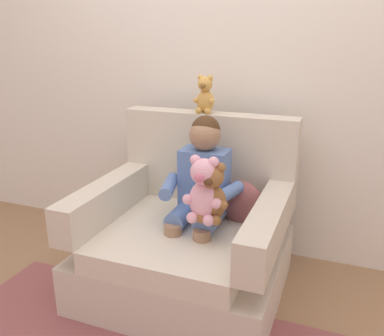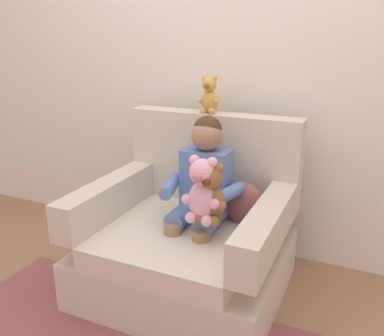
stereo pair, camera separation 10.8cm
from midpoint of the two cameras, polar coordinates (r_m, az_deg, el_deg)
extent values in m
plane|color=#936D4C|center=(2.45, -2.24, -16.56)|extent=(8.00, 8.00, 0.00)
cube|color=silver|center=(2.64, 3.37, 16.11)|extent=(6.00, 0.10, 2.60)
cube|color=beige|center=(2.37, -2.29, -13.71)|extent=(1.05, 0.93, 0.29)
cube|color=beige|center=(2.21, -3.08, -10.13)|extent=(0.77, 0.79, 0.12)
cube|color=beige|center=(2.48, 1.17, 1.48)|extent=(1.05, 0.14, 0.55)
cube|color=beige|center=(2.35, -13.39, -4.47)|extent=(0.14, 0.79, 0.21)
cube|color=beige|center=(2.01, 8.92, -8.18)|extent=(0.14, 0.79, 0.21)
cube|color=#597AB7|center=(2.25, 0.39, -1.60)|extent=(0.26, 0.16, 0.34)
sphere|color=#9E7556|center=(2.18, 0.40, 4.61)|extent=(0.17, 0.17, 0.17)
sphere|color=#472D19|center=(2.18, 0.50, 5.32)|extent=(0.16, 0.16, 0.16)
cylinder|color=#597AB7|center=(2.24, -2.74, -6.50)|extent=(0.11, 0.26, 0.11)
cylinder|color=#9E7556|center=(2.20, -4.07, -11.38)|extent=(0.09, 0.09, 0.30)
cylinder|color=#597AB7|center=(2.18, 1.14, -7.15)|extent=(0.11, 0.26, 0.11)
cylinder|color=#9E7556|center=(2.14, -0.10, -12.17)|extent=(0.09, 0.09, 0.30)
cylinder|color=#597AB7|center=(2.22, -4.59, -2.56)|extent=(0.13, 0.27, 0.07)
cylinder|color=#597AB7|center=(2.11, 3.31, -3.68)|extent=(0.13, 0.27, 0.07)
ellipsoid|color=#EAA8BC|center=(2.01, 0.19, -4.56)|extent=(0.15, 0.13, 0.20)
sphere|color=#EAA8BC|center=(1.95, 0.06, -0.55)|extent=(0.13, 0.13, 0.13)
sphere|color=#CC6684|center=(1.90, -0.58, -1.36)|extent=(0.05, 0.05, 0.05)
sphere|color=#EAA8BC|center=(1.95, -1.12, 1.11)|extent=(0.05, 0.05, 0.05)
sphere|color=#EAA8BC|center=(2.00, -2.17, -4.40)|extent=(0.05, 0.05, 0.05)
sphere|color=#EAA8BC|center=(2.01, -1.55, -6.96)|extent=(0.06, 0.06, 0.06)
sphere|color=#EAA8BC|center=(1.92, 1.40, 0.82)|extent=(0.05, 0.05, 0.05)
sphere|color=#EAA8BC|center=(1.95, 1.80, -5.00)|extent=(0.05, 0.05, 0.05)
sphere|color=#EAA8BC|center=(1.98, 0.73, -7.34)|extent=(0.06, 0.06, 0.06)
ellipsoid|color=brown|center=(2.01, 1.30, -4.81)|extent=(0.14, 0.12, 0.18)
sphere|color=brown|center=(1.95, 1.21, -1.18)|extent=(0.12, 0.12, 0.12)
sphere|color=#4C2D19|center=(1.91, 0.67, -1.93)|extent=(0.05, 0.05, 0.05)
sphere|color=brown|center=(1.96, 0.14, 0.33)|extent=(0.05, 0.05, 0.05)
sphere|color=brown|center=(2.00, -0.84, -4.67)|extent=(0.05, 0.05, 0.05)
sphere|color=brown|center=(2.01, -0.27, -6.99)|extent=(0.05, 0.05, 0.05)
sphere|color=brown|center=(1.93, 2.44, 0.06)|extent=(0.05, 0.05, 0.05)
sphere|color=brown|center=(1.96, 2.79, -5.21)|extent=(0.05, 0.05, 0.05)
sphere|color=brown|center=(1.98, 1.82, -7.33)|extent=(0.05, 0.05, 0.05)
ellipsoid|color=gold|center=(2.42, 0.59, 9.29)|extent=(0.10, 0.09, 0.13)
sphere|color=gold|center=(2.40, 0.53, 11.65)|extent=(0.09, 0.09, 0.09)
sphere|color=brown|center=(2.36, 0.19, 11.39)|extent=(0.03, 0.03, 0.03)
sphere|color=gold|center=(2.41, -0.12, 12.51)|extent=(0.03, 0.03, 0.03)
sphere|color=gold|center=(2.41, -0.72, 9.42)|extent=(0.03, 0.03, 0.03)
sphere|color=gold|center=(2.40, -0.37, 8.03)|extent=(0.04, 0.04, 0.04)
sphere|color=gold|center=(2.39, 1.26, 12.45)|extent=(0.03, 0.03, 0.03)
sphere|color=gold|center=(2.38, 1.48, 9.29)|extent=(0.03, 0.03, 0.03)
sphere|color=gold|center=(2.38, 0.90, 7.94)|extent=(0.04, 0.04, 0.04)
ellipsoid|color=#8C4C4C|center=(2.27, 5.57, -4.94)|extent=(0.27, 0.16, 0.26)
camera|label=1|loc=(0.05, -91.52, -0.50)|focal=38.20mm
camera|label=2|loc=(0.05, 88.48, 0.50)|focal=38.20mm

